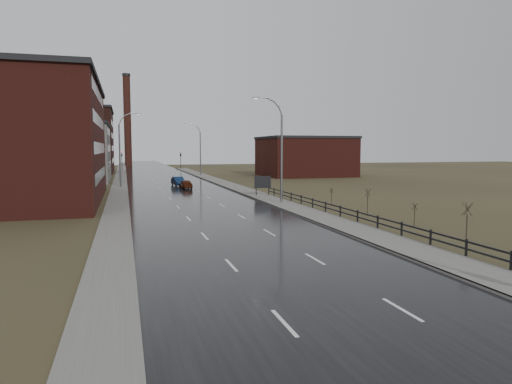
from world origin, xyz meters
TOP-DOWN VIEW (x-y plane):
  - ground at (0.00, 0.00)m, footprint 320.00×320.00m
  - road at (0.00, 60.00)m, footprint 14.00×300.00m
  - sidewalk_right at (8.60, 35.00)m, footprint 3.20×180.00m
  - curb_right at (7.08, 35.00)m, footprint 0.16×180.00m
  - sidewalk_left at (-8.20, 60.00)m, footprint 2.40×260.00m
  - warehouse_mid at (-17.99, 78.00)m, footprint 16.32×20.40m
  - warehouse_far at (-22.99, 108.00)m, footprint 26.52×24.48m
  - building_right at (30.30, 82.00)m, footprint 18.36×16.32m
  - smokestack at (-6.00, 150.00)m, footprint 2.70×2.70m
  - streetlight_right_mid at (8.50, 36.00)m, footprint 3.36×0.28m
  - streetlight_left at (-7.70, 62.00)m, footprint 3.36×0.28m
  - streetlight_right_far at (8.50, 90.00)m, footprint 3.36×0.28m
  - guardrail at (10.30, 18.31)m, footprint 0.10×53.05m
  - shrub_c at (12.27, 12.29)m, footprint 0.65×0.69m
  - shrub_d at (14.00, 19.84)m, footprint 0.43×0.45m
  - shrub_e at (13.23, 25.58)m, footprint 0.57×0.60m
  - shrub_f at (13.36, 33.19)m, footprint 0.45×0.47m
  - billboard at (9.10, 43.94)m, footprint 2.14×0.17m
  - traffic_light_left at (-8.00, 120.00)m, footprint 0.58×2.73m
  - traffic_light_right at (8.00, 120.00)m, footprint 0.58×2.73m
  - car_near at (0.77, 62.66)m, footprint 1.94×4.43m
  - car_far at (1.27, 57.23)m, footprint 1.73×3.93m

SIDE VIEW (x-z plane):
  - ground at x=0.00m, z-range 0.00..0.00m
  - road at x=0.00m, z-range 0.00..0.06m
  - sidewalk_left at x=-8.20m, z-range 0.00..0.12m
  - sidewalk_right at x=8.60m, z-range 0.00..0.18m
  - curb_right at x=7.08m, z-range 0.00..0.18m
  - car_far at x=1.27m, z-range 0.00..1.32m
  - car_near at x=0.77m, z-range 0.00..1.41m
  - guardrail at x=10.30m, z-range 0.16..1.26m
  - shrub_d at x=14.00m, z-range 0.05..1.84m
  - shrub_f at x=13.36m, z-range 0.06..1.91m
  - shrub_e at x=13.23m, z-range 0.08..2.49m
  - shrub_c at x=12.27m, z-range 0.09..2.85m
  - billboard at x=9.10m, z-range 0.44..2.98m
  - building_right at x=30.30m, z-range 0.01..8.51m
  - traffic_light_left at x=-8.00m, z-range 1.95..7.25m
  - traffic_light_right at x=8.00m, z-range 1.95..7.25m
  - warehouse_mid at x=-17.99m, z-range 0.01..10.51m
  - streetlight_right_mid at x=8.50m, z-range 0.16..11.51m
  - streetlight_left at x=-7.70m, z-range 0.16..11.51m
  - streetlight_right_far at x=8.50m, z-range 0.16..11.51m
  - warehouse_far at x=-22.99m, z-range 0.01..15.51m
  - smokestack at x=-6.00m, z-range 0.15..30.85m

